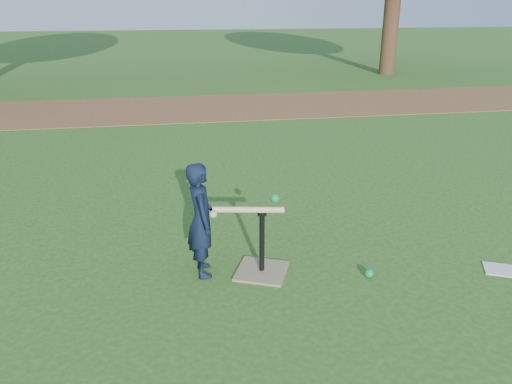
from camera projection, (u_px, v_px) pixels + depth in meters
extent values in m
plane|color=#285116|center=(250.00, 280.00, 4.31)|extent=(80.00, 80.00, 0.00)
cube|color=brown|center=(196.00, 108.00, 11.20)|extent=(24.00, 3.00, 0.01)
imported|color=black|center=(201.00, 220.00, 4.25)|extent=(0.27, 0.39, 1.02)
sphere|color=#0C8A40|center=(369.00, 273.00, 4.33)|extent=(0.08, 0.08, 0.08)
cube|color=silver|center=(502.00, 270.00, 4.46)|extent=(0.37, 0.33, 0.01)
cube|color=#847553|center=(262.00, 271.00, 4.43)|extent=(0.56, 0.56, 0.02)
cylinder|color=black|center=(262.00, 242.00, 4.32)|extent=(0.05, 0.05, 0.55)
cylinder|color=black|center=(262.00, 212.00, 4.22)|extent=(0.08, 0.08, 0.06)
cylinder|color=tan|center=(248.00, 210.00, 4.17)|extent=(0.60, 0.16, 0.05)
sphere|color=tan|center=(213.00, 214.00, 4.09)|extent=(0.06, 0.06, 0.06)
sphere|color=#0C8A40|center=(275.00, 199.00, 4.26)|extent=(0.08, 0.08, 0.08)
cylinder|color=#382316|center=(391.00, 19.00, 15.77)|extent=(0.50, 0.50, 3.42)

